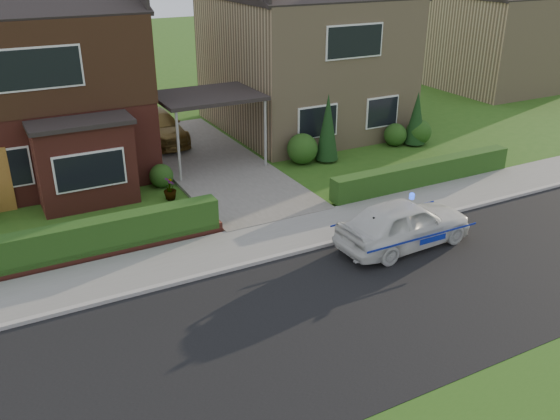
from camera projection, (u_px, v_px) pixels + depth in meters
ground at (382, 301)px, 14.26m from camera, size 120.00×120.00×0.00m
road at (382, 301)px, 14.26m from camera, size 60.00×6.00×0.02m
kerb at (316, 247)px, 16.69m from camera, size 60.00×0.16×0.12m
sidewalk at (298, 233)px, 17.54m from camera, size 60.00×2.00×0.10m
driveway at (211, 163)px, 23.09m from camera, size 3.80×12.00×0.12m
house_left at (27, 66)px, 21.41m from camera, size 7.50×9.53×7.25m
house_right at (303, 46)px, 26.50m from camera, size 7.50×8.06×7.25m
carport_link at (208, 97)px, 21.98m from camera, size 3.80×3.00×2.77m
dwarf_wall at (89, 256)px, 15.97m from camera, size 7.70×0.25×0.36m
hedge_left at (89, 259)px, 16.17m from camera, size 7.50×0.55×0.90m
hedge_right at (422, 186)px, 21.04m from camera, size 7.50×0.55×0.80m
shrub_left_mid at (117, 180)px, 19.76m from camera, size 1.32×1.32×1.32m
shrub_left_near at (161, 176)px, 20.79m from camera, size 0.84×0.84×0.84m
shrub_right_near at (302, 149)px, 22.95m from camera, size 1.20×1.20×1.20m
shrub_right_mid at (395, 135)px, 25.04m from camera, size 0.96×0.96×0.96m
shrub_right_far at (419, 132)px, 25.20m from camera, size 1.08×1.08×1.08m
conifer_a at (328, 129)px, 22.92m from camera, size 0.90×0.90×2.60m
conifer_b at (416, 120)px, 24.89m from camera, size 0.90×0.90×2.20m
neighbour_right at (495, 42)px, 34.62m from camera, size 6.50×7.00×5.20m
police_car at (404, 224)px, 16.60m from camera, size 3.73×4.13×1.55m
driveway_car at (157, 127)px, 25.20m from camera, size 1.77×4.35×1.26m
potted_plant_a at (123, 230)px, 16.93m from camera, size 0.49×0.42×0.80m
potted_plant_c at (170, 189)px, 19.76m from camera, size 0.46×0.46×0.76m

